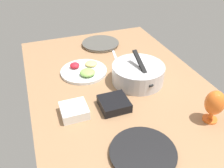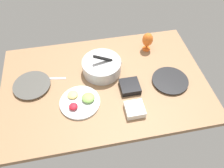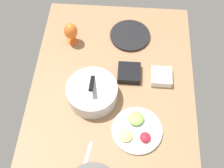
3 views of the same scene
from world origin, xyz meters
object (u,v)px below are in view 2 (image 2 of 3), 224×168
dinner_plate_left (32,85)px  dinner_plate_right (170,81)px  mixing_bowl (101,66)px  square_bowl_black (130,86)px  hurricane_glass_orange (148,40)px  fruit_platter (80,101)px  square_bowl_white (135,109)px

dinner_plate_left → dinner_plate_right: (106.39, -15.74, -0.15)cm
mixing_bowl → square_bowl_black: 28.82cm
dinner_plate_left → square_bowl_black: bearing=-12.5°
hurricane_glass_orange → mixing_bowl: bearing=-156.8°
dinner_plate_left → dinner_plate_right: size_ratio=1.01×
mixing_bowl → fruit_platter: (-20.13, -27.86, -4.31)cm
square_bowl_white → square_bowl_black: bearing=85.5°
dinner_plate_right → square_bowl_black: square_bowl_black is taller
mixing_bowl → square_bowl_white: bearing=-68.6°
dinner_plate_left → hurricane_glass_orange: hurricane_glass_orange is taller
fruit_platter → hurricane_glass_orange: hurricane_glass_orange is taller
dinner_plate_right → fruit_platter: bearing=-174.8°
hurricane_glass_orange → square_bowl_white: hurricane_glass_orange is taller
fruit_platter → square_bowl_black: size_ratio=2.02×
mixing_bowl → fruit_platter: bearing=-125.8°
square_bowl_black → fruit_platter: bearing=-171.3°
fruit_platter → hurricane_glass_orange: size_ratio=1.72×
hurricane_glass_orange → square_bowl_black: (-25.28, -40.67, -7.68)cm
dinner_plate_left → mixing_bowl: bearing=5.8°
dinner_plate_right → square_bowl_white: square_bowl_white is taller
dinner_plate_left → fruit_platter: bearing=-32.3°
dinner_plate_right → square_bowl_black: bearing=-179.0°
fruit_platter → dinner_plate_right: bearing=5.2°
square_bowl_black → dinner_plate_left: bearing=167.5°
hurricane_glass_orange → square_bowl_white: 67.47cm
fruit_platter → square_bowl_white: fruit_platter is taller
dinner_plate_right → hurricane_glass_orange: 41.82cm
dinner_plate_right → hurricane_glass_orange: hurricane_glass_orange is taller
dinner_plate_left → dinner_plate_right: 107.54cm
mixing_bowl → hurricane_glass_orange: size_ratio=1.88×
square_bowl_black → mixing_bowl: bearing=129.9°
fruit_platter → mixing_bowl: bearing=54.2°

